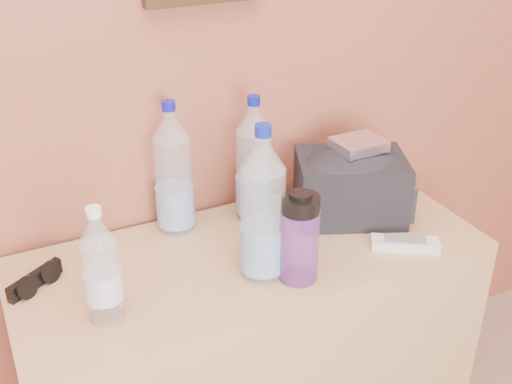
% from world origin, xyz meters
% --- Properties ---
extents(dresser, '(1.15, 0.48, 0.72)m').
position_xyz_m(dresser, '(0.33, 1.74, 0.36)').
color(dresser, tan).
rests_on(dresser, ground).
extents(pet_large_b, '(0.09, 0.09, 0.35)m').
position_xyz_m(pet_large_b, '(0.21, 1.93, 0.87)').
color(pet_large_b, white).
rests_on(pet_large_b, dresser).
extents(pet_large_c, '(0.09, 0.09, 0.34)m').
position_xyz_m(pet_large_c, '(0.41, 1.89, 0.87)').
color(pet_large_c, silver).
rests_on(pet_large_c, dresser).
extents(pet_large_d, '(0.10, 0.10, 0.37)m').
position_xyz_m(pet_large_d, '(0.32, 1.65, 0.88)').
color(pet_large_d, white).
rests_on(pet_large_d, dresser).
extents(pet_small, '(0.08, 0.08, 0.26)m').
position_xyz_m(pet_small, '(-0.05, 1.65, 0.84)').
color(pet_small, silver).
rests_on(pet_small, dresser).
extents(nalgene_bottle, '(0.09, 0.09, 0.22)m').
position_xyz_m(nalgene_bottle, '(0.38, 1.60, 0.83)').
color(nalgene_bottle, purple).
rests_on(nalgene_bottle, dresser).
extents(sunglasses, '(0.15, 0.12, 0.04)m').
position_xyz_m(sunglasses, '(-0.17, 1.82, 0.74)').
color(sunglasses, black).
rests_on(sunglasses, dresser).
extents(ac_remote, '(0.17, 0.13, 0.02)m').
position_xyz_m(ac_remote, '(0.68, 1.59, 0.73)').
color(ac_remote, beige).
rests_on(ac_remote, dresser).
extents(toiletry_bag, '(0.34, 0.29, 0.19)m').
position_xyz_m(toiletry_bag, '(0.65, 1.79, 0.82)').
color(toiletry_bag, black).
rests_on(toiletry_bag, dresser).
extents(foil_packet, '(0.13, 0.11, 0.03)m').
position_xyz_m(foil_packet, '(0.66, 1.79, 0.92)').
color(foil_packet, silver).
rests_on(foil_packet, toiletry_bag).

